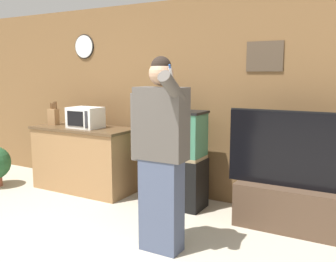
# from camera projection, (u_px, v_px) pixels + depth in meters

# --- Properties ---
(wall_back_paneled) EXTENTS (10.00, 0.08, 2.60)m
(wall_back_paneled) POSITION_uv_depth(u_px,v_px,m) (187.00, 100.00, 4.96)
(wall_back_paneled) COLOR brown
(wall_back_paneled) RESTS_ON ground_plane
(counter_island) EXTENTS (1.49, 0.64, 0.91)m
(counter_island) POSITION_uv_depth(u_px,v_px,m) (84.00, 159.00, 5.33)
(counter_island) COLOR olive
(counter_island) RESTS_ON ground_plane
(microwave) EXTENTS (0.45, 0.33, 0.29)m
(microwave) POSITION_uv_depth(u_px,v_px,m) (85.00, 118.00, 5.17)
(microwave) COLOR white
(microwave) RESTS_ON counter_island
(knife_block) EXTENTS (0.15, 0.10, 0.34)m
(knife_block) POSITION_uv_depth(u_px,v_px,m) (53.00, 116.00, 5.50)
(knife_block) COLOR olive
(knife_block) RESTS_ON counter_island
(aquarium_on_stand) EXTENTS (0.81, 0.38, 1.21)m
(aquarium_on_stand) POSITION_uv_depth(u_px,v_px,m) (173.00, 158.00, 4.67)
(aquarium_on_stand) COLOR black
(aquarium_on_stand) RESTS_ON ground_plane
(tv_on_stand) EXTENTS (1.43, 0.40, 1.28)m
(tv_on_stand) POSITION_uv_depth(u_px,v_px,m) (293.00, 196.00, 3.94)
(tv_on_stand) COLOR #4C3828
(tv_on_stand) RESTS_ON ground_plane
(person_standing) EXTENTS (0.57, 0.43, 1.81)m
(person_standing) POSITION_uv_depth(u_px,v_px,m) (160.00, 152.00, 3.41)
(person_standing) COLOR #424C66
(person_standing) RESTS_ON ground_plane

